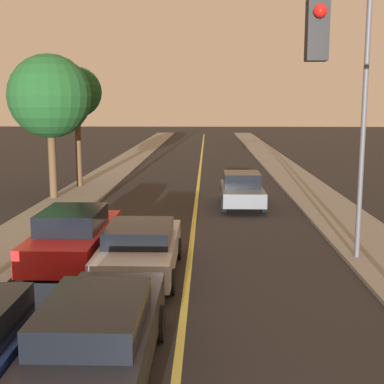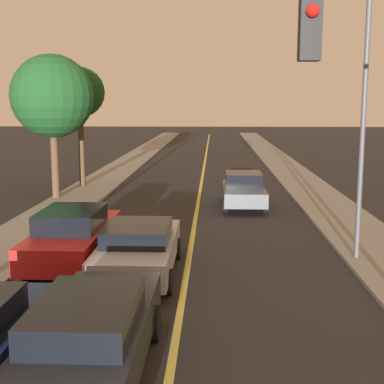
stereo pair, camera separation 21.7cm
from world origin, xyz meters
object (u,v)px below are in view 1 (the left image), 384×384
object	(u,v)px
streetlamp_right	(349,78)
tree_left_near	(50,97)
tree_left_far	(77,93)
car_far_oncoming	(242,190)
car_outer_lane_second	(74,236)
car_near_lane_second	(141,248)
car_near_lane_front	(97,339)

from	to	relation	value
streetlamp_right	tree_left_near	world-z (taller)	streetlamp_right
tree_left_far	car_far_oncoming	bearing A→B (deg)	-31.57
tree_left_near	car_far_oncoming	bearing A→B (deg)	-10.03
car_outer_lane_second	streetlamp_right	distance (m)	8.63
car_near_lane_second	tree_left_far	xyz separation A→B (m)	(-5.04, 14.40, 4.22)
streetlamp_right	tree_left_far	xyz separation A→B (m)	(-10.56, 12.97, -0.17)
car_near_lane_second	tree_left_near	xyz separation A→B (m)	(-5.40, 10.86, 4.01)
car_far_oncoming	tree_left_near	world-z (taller)	tree_left_near
tree_left_near	tree_left_far	distance (m)	3.57
car_near_lane_front	streetlamp_right	world-z (taller)	streetlamp_right
car_far_oncoming	tree_left_near	distance (m)	9.61
car_near_lane_front	car_far_oncoming	size ratio (longest dim) A/B	1.24
car_outer_lane_second	car_far_oncoming	size ratio (longest dim) A/B	1.17
car_near_lane_second	streetlamp_right	distance (m)	7.20
car_outer_lane_second	streetlamp_right	world-z (taller)	streetlamp_right
car_far_oncoming	tree_left_far	world-z (taller)	tree_left_far
tree_left_near	tree_left_far	xyz separation A→B (m)	(0.36, 3.55, 0.21)
car_near_lane_second	tree_left_near	size ratio (longest dim) A/B	0.72
car_near_lane_front	car_near_lane_second	size ratio (longest dim) A/B	1.10
car_near_lane_front	car_outer_lane_second	world-z (taller)	car_outer_lane_second
tree_left_near	tree_left_far	world-z (taller)	tree_left_near
car_near_lane_second	car_outer_lane_second	distance (m)	2.12
car_near_lane_front	tree_left_far	world-z (taller)	tree_left_far
car_near_lane_second	car_far_oncoming	world-z (taller)	car_far_oncoming
car_near_lane_second	streetlamp_right	bearing A→B (deg)	14.55
car_near_lane_second	tree_left_near	distance (m)	12.77
car_near_lane_second	tree_left_near	world-z (taller)	tree_left_near
car_outer_lane_second	tree_left_far	size ratio (longest dim) A/B	0.79
car_near_lane_second	car_far_oncoming	bearing A→B (deg)	70.98
car_outer_lane_second	car_near_lane_second	bearing A→B (deg)	-23.60
tree_left_far	tree_left_near	bearing A→B (deg)	-95.84
car_outer_lane_second	tree_left_near	bearing A→B (deg)	109.08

